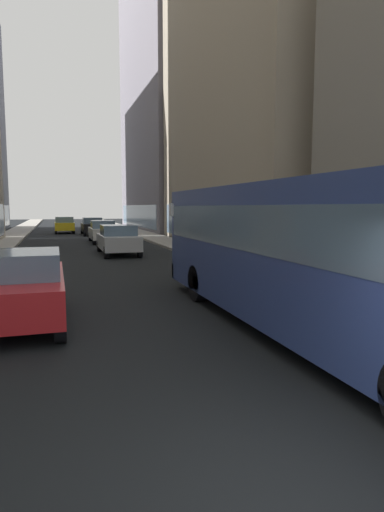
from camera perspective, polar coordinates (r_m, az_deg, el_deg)
The scene contains 12 objects.
ground_plane at distance 37.96m, azimuth -14.33°, elevation 2.34°, with size 120.00×120.00×0.00m, color black.
sidewalk_left at distance 38.08m, azimuth -22.93°, elevation 2.15°, with size 2.40×110.00×0.15m, color #ADA89E.
sidewalk_right at distance 38.68m, azimuth -5.87°, elevation 2.69°, with size 2.40×110.00×0.15m, color #9E9991.
building_right_far at distance 54.02m, azimuth -1.86°, elevation 23.30°, with size 9.96×22.79×36.52m.
transit_bus at distance 9.10m, azimuth 14.63°, elevation 1.15°, with size 2.78×11.53×3.05m.
car_black_suv at distance 41.63m, azimuth -12.99°, elevation 3.85°, with size 1.81×4.71×1.62m.
car_white_van at distance 32.26m, azimuth -11.67°, elevation 3.18°, with size 1.70×4.50×1.62m.
car_yellow_taxi at distance 45.03m, azimuth -16.39°, elevation 3.93°, with size 1.84×3.98×1.62m.
car_silver_sedan at distance 24.02m, azimuth -9.67°, elevation 2.15°, with size 1.91×4.56×1.62m.
car_red_coupe at distance 10.43m, azimuth -21.51°, elevation -3.72°, with size 1.82×4.52×1.62m.
pedestrian_with_handbag at distance 13.12m, azimuth 17.57°, elevation -0.74°, with size 0.45×0.34×1.69m.
pedestrian_in_coat at distance 14.49m, azimuth 15.94°, elevation -0.03°, with size 0.34×0.34×1.69m.
Camera 1 is at (-2.01, -2.82, 2.58)m, focal length 30.50 mm.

